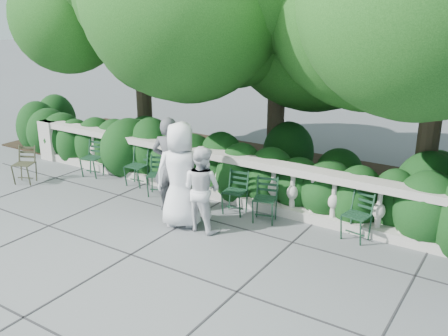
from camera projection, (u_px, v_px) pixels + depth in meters
The scene contains 13 objects.
ground at pixel (192, 239), 8.55m from camera, with size 90.00×90.00×0.00m, color #4D5054.
balustrade at pixel (246, 182), 9.83m from camera, with size 12.00×0.44×1.00m.
shrub_hedge at pixel (273, 187), 10.95m from camera, with size 15.00×2.60×1.70m, color black, non-canonical shape.
chair_a at pixel (90, 178), 11.50m from camera, with size 0.44×0.48×0.84m, color black, non-canonical shape.
chair_b at pixel (157, 197), 10.35m from camera, with size 0.44×0.48×0.84m, color black, non-canonical shape.
chair_c at pixel (133, 187), 10.93m from camera, with size 0.44×0.48×0.84m, color black, non-canonical shape.
chair_d at pixel (262, 224), 9.10m from camera, with size 0.44×0.48×0.84m, color black, non-canonical shape.
chair_e at pixel (231, 216), 9.46m from camera, with size 0.44×0.48×0.84m, color black, non-canonical shape.
chair_f at pixel (350, 242), 8.43m from camera, with size 0.44×0.48×0.84m, color black, non-canonical shape.
chair_weathered at pixel (23, 185), 11.06m from camera, with size 0.44×0.48×0.84m, color black, non-canonical shape.
person_businessman at pixel (181, 175), 8.79m from camera, with size 0.94×0.61×1.92m, color silver.
person_woman_grey at pixel (170, 165), 9.46m from camera, with size 0.67×0.44×1.85m, color #45474B.
person_casual_man at pixel (202, 189), 8.69m from camera, with size 0.75×0.58×1.53m, color silver.
Camera 1 is at (4.64, -6.21, 3.86)m, focal length 40.00 mm.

